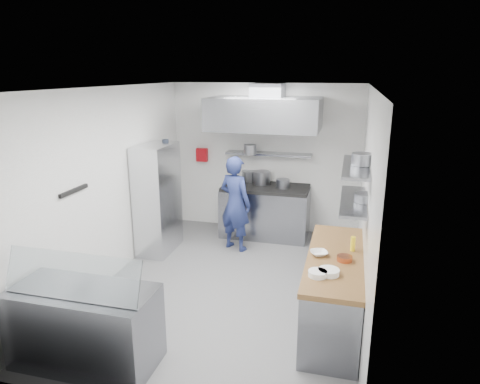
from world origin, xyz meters
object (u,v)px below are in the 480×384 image
(chef, at_px, (235,203))
(display_case, at_px, (85,326))
(wire_rack, at_px, (158,199))
(gas_range, at_px, (265,212))

(chef, distance_m, display_case, 3.44)
(wire_rack, height_order, display_case, wire_rack)
(chef, xyz_separation_m, display_case, (-0.72, -3.34, -0.40))
(chef, height_order, display_case, chef)
(gas_range, bearing_deg, wire_rack, -144.89)
(display_case, bearing_deg, wire_rack, 100.17)
(gas_range, xyz_separation_m, wire_rack, (-1.63, -1.15, 0.48))
(gas_range, xyz_separation_m, chef, (-0.38, -0.76, 0.37))
(display_case, bearing_deg, gas_range, 74.98)
(gas_range, distance_m, wire_rack, 2.05)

